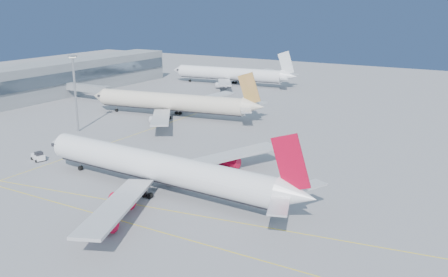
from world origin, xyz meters
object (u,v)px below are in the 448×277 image
at_px(pushback_tug, 38,156).
at_px(light_mast, 75,87).
at_px(airliner_virgin, 162,168).
at_px(airliner_etihad, 174,102).
at_px(airliner_third, 232,74).

distance_m(pushback_tug, light_mast, 33.90).
height_order(airliner_virgin, airliner_etihad, airliner_virgin).
bearing_deg(light_mast, airliner_third, 91.27).
relative_size(airliner_third, light_mast, 2.76).
bearing_deg(light_mast, pushback_tug, -63.21).
xyz_separation_m(airliner_etihad, pushback_tug, (-0.92, -60.72, -4.35)).
bearing_deg(pushback_tug, airliner_virgin, 16.74).
height_order(airliner_third, pushback_tug, airliner_third).
relative_size(airliner_etihad, airliner_third, 1.01).
xyz_separation_m(airliner_virgin, airliner_third, (-58.96, 136.06, 0.03)).
height_order(pushback_tug, light_mast, light_mast).
bearing_deg(light_mast, airliner_virgin, -27.30).
bearing_deg(airliner_virgin, pushback_tug, -179.16).
bearing_deg(pushback_tug, airliner_third, 115.62).
relative_size(airliner_third, pushback_tug, 13.85).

